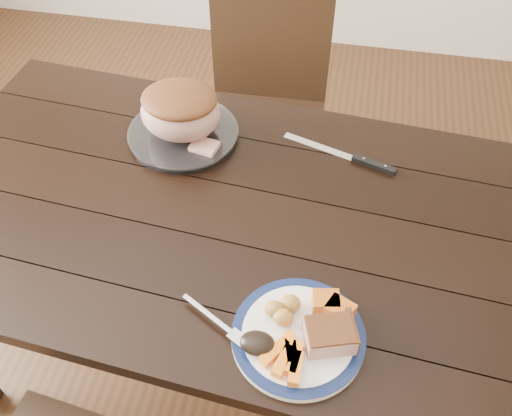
% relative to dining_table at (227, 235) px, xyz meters
% --- Properties ---
extents(ground, '(4.00, 4.00, 0.00)m').
position_rel_dining_table_xyz_m(ground, '(-0.00, 0.00, -0.66)').
color(ground, '#472B16').
rests_on(ground, ground).
extents(dining_table, '(1.67, 1.03, 0.75)m').
position_rel_dining_table_xyz_m(dining_table, '(0.00, 0.00, 0.00)').
color(dining_table, black).
rests_on(dining_table, ground).
extents(chair_far, '(0.43, 0.44, 0.93)m').
position_rel_dining_table_xyz_m(chair_far, '(-0.03, 0.74, -0.13)').
color(chair_far, black).
rests_on(chair_far, ground).
extents(dinner_plate, '(0.27, 0.27, 0.02)m').
position_rel_dining_table_xyz_m(dinner_plate, '(0.22, -0.31, 0.10)').
color(dinner_plate, white).
rests_on(dinner_plate, dining_table).
extents(plate_rim, '(0.27, 0.27, 0.02)m').
position_rel_dining_table_xyz_m(plate_rim, '(0.22, -0.31, 0.11)').
color(plate_rim, '#0C173E').
rests_on(plate_rim, dinner_plate).
extents(serving_platter, '(0.30, 0.30, 0.02)m').
position_rel_dining_table_xyz_m(serving_platter, '(-0.17, 0.24, 0.10)').
color(serving_platter, white).
rests_on(serving_platter, dining_table).
extents(pork_slice, '(0.11, 0.10, 0.04)m').
position_rel_dining_table_xyz_m(pork_slice, '(0.28, -0.32, 0.13)').
color(pork_slice, tan).
rests_on(pork_slice, dinner_plate).
extents(roasted_potatoes, '(0.07, 0.07, 0.04)m').
position_rel_dining_table_xyz_m(roasted_potatoes, '(0.18, -0.27, 0.13)').
color(roasted_potatoes, gold).
rests_on(roasted_potatoes, dinner_plate).
extents(carrot_batons, '(0.09, 0.11, 0.02)m').
position_rel_dining_table_xyz_m(carrot_batons, '(0.21, -0.37, 0.12)').
color(carrot_batons, orange).
rests_on(carrot_batons, dinner_plate).
extents(pumpkin_wedges, '(0.10, 0.07, 0.04)m').
position_rel_dining_table_xyz_m(pumpkin_wedges, '(0.28, -0.25, 0.13)').
color(pumpkin_wedges, orange).
rests_on(pumpkin_wedges, dinner_plate).
extents(dark_mushroom, '(0.07, 0.05, 0.03)m').
position_rel_dining_table_xyz_m(dark_mushroom, '(0.15, -0.36, 0.13)').
color(dark_mushroom, black).
rests_on(dark_mushroom, dinner_plate).
extents(fork, '(0.16, 0.10, 0.00)m').
position_rel_dining_table_xyz_m(fork, '(0.06, -0.32, 0.11)').
color(fork, silver).
rests_on(fork, dinner_plate).
extents(roast_joint, '(0.21, 0.18, 0.14)m').
position_rel_dining_table_xyz_m(roast_joint, '(-0.17, 0.24, 0.18)').
color(roast_joint, tan).
rests_on(roast_joint, serving_platter).
extents(cut_slice, '(0.08, 0.07, 0.02)m').
position_rel_dining_table_xyz_m(cut_slice, '(-0.10, 0.19, 0.12)').
color(cut_slice, tan).
rests_on(cut_slice, serving_platter).
extents(carving_knife, '(0.31, 0.12, 0.01)m').
position_rel_dining_table_xyz_m(carving_knife, '(0.31, 0.24, 0.10)').
color(carving_knife, silver).
rests_on(carving_knife, dining_table).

